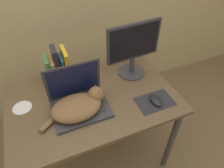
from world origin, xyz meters
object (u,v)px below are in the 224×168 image
cat (79,106)px  laptop (79,100)px  computer_mouse (156,100)px  external_monitor (133,48)px  cd_disc (22,108)px  book_row (57,67)px

cat → laptop: bearing=77.3°
cat → computer_mouse: cat is taller
external_monitor → computer_mouse: (0.01, -0.34, -0.20)m
laptop → computer_mouse: 0.50m
computer_mouse → cd_disc: computer_mouse is taller
external_monitor → cd_disc: size_ratio=3.38×
laptop → cat: bearing=-102.7°
external_monitor → book_row: size_ratio=1.56×
cat → computer_mouse: size_ratio=3.74×
cat → book_row: 0.38m
cat → external_monitor: external_monitor is taller
computer_mouse → book_row: 0.72m
laptop → book_row: (-0.06, 0.32, 0.05)m
cat → external_monitor: size_ratio=1.06×
book_row → cd_disc: bearing=-145.1°
laptop → book_row: bearing=100.4°
computer_mouse → book_row: (-0.53, 0.48, 0.09)m
cd_disc → laptop: bearing=-20.3°
external_monitor → cat: bearing=-154.6°
cat → cd_disc: 0.38m
external_monitor → book_row: bearing=164.3°
cat → cd_disc: (-0.33, 0.17, -0.05)m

